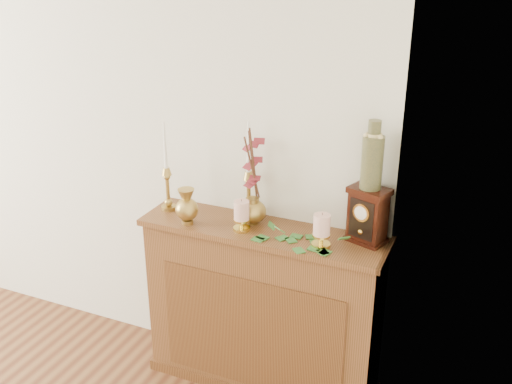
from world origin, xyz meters
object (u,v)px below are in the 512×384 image
at_px(candlestick_left, 167,182).
at_px(ceramic_vase, 372,159).
at_px(mantel_clock, 368,216).
at_px(bud_vase, 187,207).
at_px(ginger_jar, 254,178).
at_px(candlestick_center, 249,187).

distance_m(candlestick_left, ceramic_vase, 1.07).
height_order(candlestick_left, mantel_clock, candlestick_left).
height_order(mantel_clock, ceramic_vase, ceramic_vase).
height_order(bud_vase, mantel_clock, mantel_clock).
distance_m(candlestick_left, ginger_jar, 0.47).
bearing_deg(candlestick_center, mantel_clock, -2.72).
relative_size(ginger_jar, mantel_clock, 1.90).
bearing_deg(mantel_clock, ginger_jar, -161.01).
distance_m(ginger_jar, mantel_clock, 0.58).
xyz_separation_m(ginger_jar, mantel_clock, (0.57, 0.00, -0.10)).
height_order(ginger_jar, ceramic_vase, ceramic_vase).
bearing_deg(ceramic_vase, bud_vase, -168.73).
relative_size(candlestick_center, mantel_clock, 1.87).
xyz_separation_m(bud_vase, ceramic_vase, (0.86, 0.17, 0.32)).
distance_m(ginger_jar, ceramic_vase, 0.60).
relative_size(ginger_jar, ceramic_vase, 1.61).
distance_m(candlestick_left, mantel_clock, 1.04).
distance_m(candlestick_center, bud_vase, 0.32).
relative_size(candlestick_left, ginger_jar, 0.93).
relative_size(candlestick_left, ceramic_vase, 1.50).
bearing_deg(ginger_jar, mantel_clock, 0.02).
height_order(candlestick_center, ceramic_vase, ceramic_vase).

